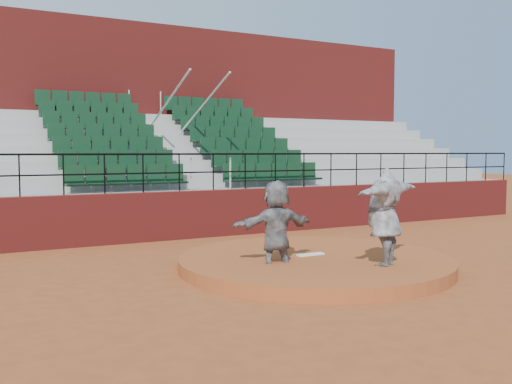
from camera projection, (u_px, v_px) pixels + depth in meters
ground at (315, 269)px, 11.55m from camera, size 90.00×90.00×0.00m
pitchers_mound at (315, 262)px, 11.54m from camera, size 5.50×5.50×0.25m
pitching_rubber at (311, 254)px, 11.66m from camera, size 0.60×0.15×0.03m
boundary_wall at (213, 213)px, 15.89m from camera, size 24.00×0.30×1.30m
wall_railing at (213, 164)px, 15.79m from camera, size 24.04×0.05×1.03m
seating_deck at (169, 179)px, 19.03m from camera, size 24.00×5.97×4.63m
press_box_facade at (134, 121)px, 22.35m from camera, size 24.00×3.00×7.10m
pitcher at (384, 217)px, 10.55m from camera, size 2.29×1.47×1.82m
fielder at (276, 228)px, 10.86m from camera, size 1.70×0.54×1.83m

